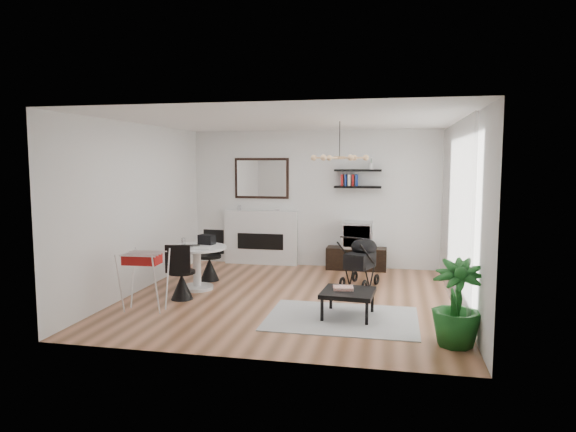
% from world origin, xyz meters
% --- Properties ---
extents(floor, '(5.00, 5.00, 0.00)m').
position_xyz_m(floor, '(0.00, 0.00, 0.00)').
color(floor, brown).
rests_on(floor, ground).
extents(ceiling, '(5.00, 5.00, 0.00)m').
position_xyz_m(ceiling, '(0.00, 0.00, 2.70)').
color(ceiling, white).
rests_on(ceiling, wall_back).
extents(wall_back, '(5.00, 0.00, 5.00)m').
position_xyz_m(wall_back, '(0.00, 2.50, 1.35)').
color(wall_back, white).
rests_on(wall_back, floor).
extents(wall_left, '(0.00, 5.00, 5.00)m').
position_xyz_m(wall_left, '(-2.50, 0.00, 1.35)').
color(wall_left, white).
rests_on(wall_left, floor).
extents(wall_right, '(0.00, 5.00, 5.00)m').
position_xyz_m(wall_right, '(2.50, 0.00, 1.35)').
color(wall_right, white).
rests_on(wall_right, floor).
extents(sheer_curtain, '(0.04, 3.60, 2.60)m').
position_xyz_m(sheer_curtain, '(2.40, 0.20, 1.35)').
color(sheer_curtain, white).
rests_on(sheer_curtain, wall_right).
extents(fireplace, '(1.50, 0.17, 2.16)m').
position_xyz_m(fireplace, '(-1.10, 2.42, 0.69)').
color(fireplace, white).
rests_on(fireplace, floor).
extents(shelf_lower, '(0.90, 0.25, 0.04)m').
position_xyz_m(shelf_lower, '(0.84, 2.37, 1.60)').
color(shelf_lower, black).
rests_on(shelf_lower, wall_back).
extents(shelf_upper, '(0.90, 0.25, 0.04)m').
position_xyz_m(shelf_upper, '(0.84, 2.37, 1.92)').
color(shelf_upper, black).
rests_on(shelf_upper, wall_back).
extents(pendant_lamp, '(0.90, 0.90, 0.10)m').
position_xyz_m(pendant_lamp, '(0.70, 0.30, 2.15)').
color(pendant_lamp, tan).
rests_on(pendant_lamp, ceiling).
extents(tv_console, '(1.15, 0.40, 0.43)m').
position_xyz_m(tv_console, '(0.84, 2.29, 0.22)').
color(tv_console, black).
rests_on(tv_console, floor).
extents(crt_tv, '(0.58, 0.51, 0.51)m').
position_xyz_m(crt_tv, '(0.85, 2.29, 0.68)').
color(crt_tv, silver).
rests_on(crt_tv, tv_console).
extents(dining_table, '(0.97, 0.97, 0.71)m').
position_xyz_m(dining_table, '(-1.61, 0.22, 0.47)').
color(dining_table, white).
rests_on(dining_table, floor).
extents(laptop, '(0.39, 0.32, 0.03)m').
position_xyz_m(laptop, '(-1.70, 0.13, 0.72)').
color(laptop, black).
rests_on(laptop, dining_table).
extents(black_bag, '(0.30, 0.22, 0.16)m').
position_xyz_m(black_bag, '(-1.53, 0.46, 0.79)').
color(black_bag, black).
rests_on(black_bag, dining_table).
extents(newspaper, '(0.33, 0.29, 0.01)m').
position_xyz_m(newspaper, '(-1.48, 0.08, 0.72)').
color(newspaper, white).
rests_on(newspaper, dining_table).
extents(drinking_glass, '(0.06, 0.06, 0.11)m').
position_xyz_m(drinking_glass, '(-1.91, 0.37, 0.76)').
color(drinking_glass, white).
rests_on(drinking_glass, dining_table).
extents(chair_far, '(0.42, 0.44, 0.88)m').
position_xyz_m(chair_far, '(-1.63, 0.86, 0.28)').
color(chair_far, black).
rests_on(chair_far, floor).
extents(chair_near, '(0.42, 0.44, 0.87)m').
position_xyz_m(chair_near, '(-1.61, -0.43, 0.27)').
color(chair_near, black).
rests_on(chair_near, floor).
extents(drying_rack, '(0.58, 0.55, 0.84)m').
position_xyz_m(drying_rack, '(-1.87, -1.10, 0.44)').
color(drying_rack, white).
rests_on(drying_rack, floor).
extents(stroller, '(0.66, 0.81, 0.89)m').
position_xyz_m(stroller, '(1.01, 1.03, 0.38)').
color(stroller, black).
rests_on(stroller, floor).
extents(rug, '(2.00, 1.44, 0.01)m').
position_xyz_m(rug, '(0.88, -0.91, 0.01)').
color(rug, '#ADADAD').
rests_on(rug, floor).
extents(coffee_table, '(0.73, 0.73, 0.35)m').
position_xyz_m(coffee_table, '(0.95, -0.81, 0.32)').
color(coffee_table, black).
rests_on(coffee_table, rug).
extents(magazines, '(0.30, 0.25, 0.04)m').
position_xyz_m(magazines, '(0.88, -0.75, 0.38)').
color(magazines, '#B4422D').
rests_on(magazines, coffee_table).
extents(potted_plant, '(0.65, 0.65, 0.99)m').
position_xyz_m(potted_plant, '(2.25, -1.63, 0.50)').
color(potted_plant, '#19581C').
rests_on(potted_plant, floor).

